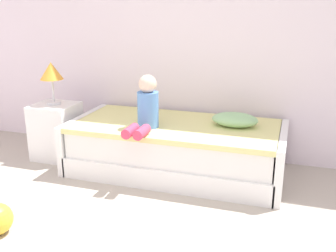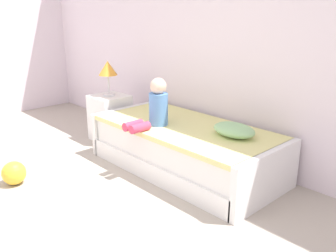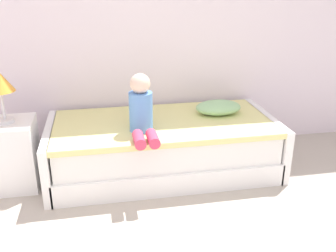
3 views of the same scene
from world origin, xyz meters
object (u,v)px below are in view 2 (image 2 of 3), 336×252
Objects in this scene: table_lamp at (108,70)px; child_figure at (155,107)px; bed at (185,148)px; toy_ball at (14,173)px; pillow at (234,130)px; nightstand at (110,118)px.

child_figure is at bearing -9.78° from table_lamp.
bed is 1.76m from toy_ball.
child_figure reaches higher than pillow.
nightstand is 1.93m from pillow.
pillow reaches higher than toy_ball.
table_lamp reaches higher than toy_ball.
bed is 0.56m from child_figure.
bed is at bearing 45.91° from child_figure.
toy_ball is (-1.47, -1.60, -0.45)m from pillow.
toy_ball is (-0.69, -1.27, -0.59)m from child_figure.
bed reaches higher than toy_ball.
table_lamp is 1.74m from toy_ball.
table_lamp is (-1.35, -0.03, 0.69)m from bed.
child_figure is 1.56m from toy_ball.
pillow is at bearing 22.79° from child_figure.
table_lamp is at bearing 170.22° from child_figure.
bed is at bearing 58.71° from toy_ball.
bed is 1.35m from nightstand.
nightstand is 1.21m from child_figure.
child_figure is at bearing -157.21° from pillow.
table_lamp reaches higher than pillow.
child_figure is at bearing 61.49° from toy_ball.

